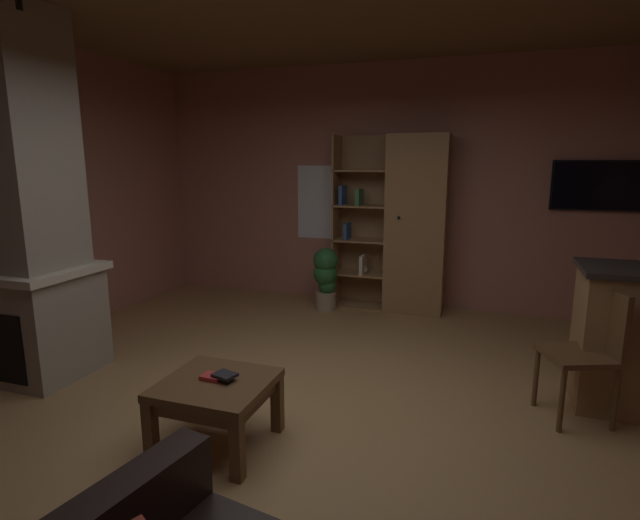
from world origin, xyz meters
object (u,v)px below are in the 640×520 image
potted_floor_plant (326,276)px  coffee_table (216,394)px  table_book_0 (212,377)px  bookshelf_cabinet (408,226)px  dining_chair (590,345)px  table_book_1 (225,375)px  wall_mounted_tv (600,186)px  stone_fireplace (18,218)px

potted_floor_plant → coffee_table: bearing=-85.1°
potted_floor_plant → table_book_0: bearing=-85.7°
bookshelf_cabinet → dining_chair: (1.58, -2.14, -0.49)m
bookshelf_cabinet → dining_chair: size_ratio=2.23×
table_book_1 → table_book_0: bearing=-175.9°
table_book_0 → wall_mounted_tv: size_ratio=0.14×
table_book_0 → potted_floor_plant: (-0.22, 2.92, -0.02)m
bookshelf_cabinet → table_book_0: 3.36m
stone_fireplace → table_book_0: 2.23m
bookshelf_cabinet → table_book_0: bearing=-101.8°
dining_chair → wall_mounted_tv: (0.38, 2.35, 0.97)m
stone_fireplace → wall_mounted_tv: (4.65, 2.99, 0.19)m
coffee_table → potted_floor_plant: potted_floor_plant is taller
stone_fireplace → wall_mounted_tv: bearing=32.7°
potted_floor_plant → stone_fireplace: bearing=-126.1°
bookshelf_cabinet → potted_floor_plant: bearing=-160.1°
dining_chair → wall_mounted_tv: bearing=80.8°
bookshelf_cabinet → dining_chair: bearing=-53.5°
table_book_1 → wall_mounted_tv: size_ratio=0.14×
wall_mounted_tv → table_book_1: bearing=-126.5°
stone_fireplace → dining_chair: 4.38m
coffee_table → bookshelf_cabinet: bearing=78.7°
table_book_0 → dining_chair: size_ratio=0.14×
coffee_table → table_book_0: bearing=156.8°
table_book_0 → wall_mounted_tv: wall_mounted_tv is taller
potted_floor_plant → table_book_1: bearing=-84.0°
bookshelf_cabinet → stone_fireplace: bearing=-134.1°
stone_fireplace → bookshelf_cabinet: (2.69, 2.78, -0.29)m
stone_fireplace → coffee_table: (2.04, -0.48, -0.96)m
potted_floor_plant → wall_mounted_tv: bearing=10.6°
bookshelf_cabinet → wall_mounted_tv: size_ratio=2.18×
stone_fireplace → dining_chair: (4.27, 0.64, -0.78)m
wall_mounted_tv → coffee_table: bearing=-126.9°
table_book_1 → potted_floor_plant: (-0.31, 2.91, -0.04)m
dining_chair → potted_floor_plant: dining_chair is taller
dining_chair → potted_floor_plant: (-2.48, 1.81, -0.11)m
table_book_0 → dining_chair: bearing=26.1°
stone_fireplace → table_book_0: (2.01, -0.47, -0.86)m
coffee_table → table_book_1: size_ratio=4.84×
dining_chair → potted_floor_plant: 3.07m
table_book_0 → table_book_1: table_book_1 is taller
stone_fireplace → bookshelf_cabinet: stone_fireplace is taller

